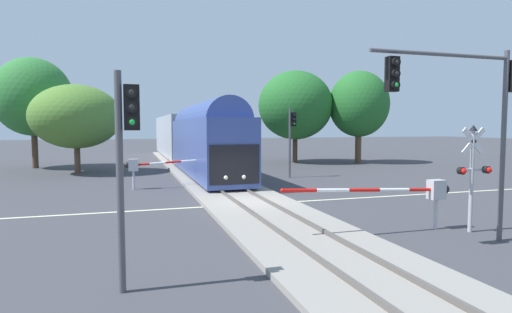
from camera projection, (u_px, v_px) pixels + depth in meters
name	position (u px, v px, depth m)	size (l,w,h in m)	color
ground_plane	(248.00, 204.00, 19.79)	(220.00, 220.00, 0.00)	#3D3D42
road_centre_stripe	(248.00, 204.00, 19.79)	(44.00, 0.20, 0.01)	beige
railway_track	(248.00, 202.00, 19.78)	(4.40, 80.00, 0.32)	gray
commuter_train	(187.00, 136.00, 39.69)	(3.04, 39.98, 5.16)	#384C93
crossing_gate_near	(417.00, 191.00, 14.70)	(6.55, 0.40, 1.80)	#B7B7BC
crossing_signal_mast	(473.00, 167.00, 14.43)	(1.36, 0.44, 3.79)	#B2B2B7
crossing_gate_far	(142.00, 165.00, 24.59)	(5.28, 0.40, 1.80)	#B7B7BC
traffic_signal_near_left	(126.00, 145.00, 9.08)	(0.53, 0.38, 4.94)	#4C4C51
traffic_signal_near_right	(470.00, 96.00, 12.74)	(5.42, 0.38, 6.13)	#4C4C51
traffic_signal_far_side	(292.00, 131.00, 29.97)	(0.53, 0.38, 5.04)	#4C4C51
oak_far_right	(295.00, 105.00, 42.24)	(7.56, 7.56, 9.40)	#4C3828
pine_left_background	(33.00, 97.00, 36.61)	(6.63, 6.63, 9.80)	#4C3828
oak_behind_train	(76.00, 117.00, 32.58)	(6.92, 6.92, 7.02)	brown
maple_right_background	(359.00, 104.00, 41.98)	(6.06, 6.06, 9.35)	brown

